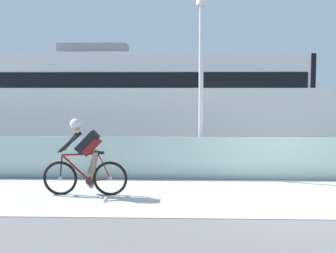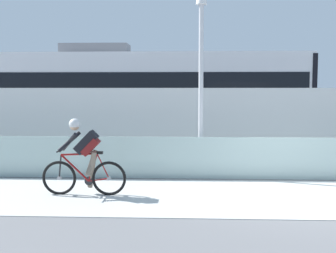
% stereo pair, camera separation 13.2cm
% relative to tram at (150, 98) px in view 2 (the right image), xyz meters
% --- Properties ---
extents(ground_plane, '(200.00, 200.00, 0.00)m').
position_rel_tram_xyz_m(ground_plane, '(3.73, -6.85, -1.89)').
color(ground_plane, slate).
extents(bike_path_deck, '(32.00, 3.20, 0.01)m').
position_rel_tram_xyz_m(bike_path_deck, '(3.73, -6.85, -1.89)').
color(bike_path_deck, beige).
rests_on(bike_path_deck, ground).
extents(glass_parapet, '(32.00, 0.05, 1.03)m').
position_rel_tram_xyz_m(glass_parapet, '(3.73, -5.00, -1.38)').
color(glass_parapet, '#ADC6C1').
rests_on(glass_parapet, ground).
extents(concrete_barrier_wall, '(32.00, 0.36, 2.25)m').
position_rel_tram_xyz_m(concrete_barrier_wall, '(3.73, -3.20, -0.77)').
color(concrete_barrier_wall, silver).
rests_on(concrete_barrier_wall, ground).
extents(tram_rail_near, '(32.00, 0.08, 0.01)m').
position_rel_tram_xyz_m(tram_rail_near, '(3.73, -0.72, -1.89)').
color(tram_rail_near, '#595654').
rests_on(tram_rail_near, ground).
extents(tram_rail_far, '(32.00, 0.08, 0.01)m').
position_rel_tram_xyz_m(tram_rail_far, '(3.73, 0.72, -1.89)').
color(tram_rail_far, '#595654').
rests_on(tram_rail_far, ground).
extents(tram, '(11.06, 2.54, 3.81)m').
position_rel_tram_xyz_m(tram, '(0.00, 0.00, 0.00)').
color(tram, silver).
rests_on(tram, ground).
extents(cyclist_on_bike, '(1.77, 0.58, 1.61)m').
position_rel_tram_xyz_m(cyclist_on_bike, '(-0.80, -6.85, -1.11)').
color(cyclist_on_bike, black).
rests_on(cyclist_on_bike, ground).
extents(lamp_post_antenna, '(0.28, 0.28, 5.20)m').
position_rel_tram_xyz_m(lamp_post_antenna, '(1.68, -4.70, 1.40)').
color(lamp_post_antenna, gray).
rests_on(lamp_post_antenna, ground).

